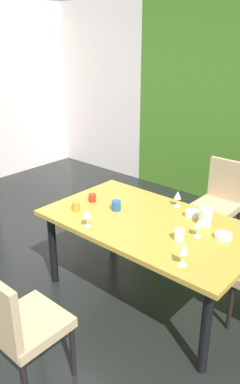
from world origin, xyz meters
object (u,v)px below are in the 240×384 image
at_px(chair_head_far, 220,198).
at_px(cup_corner, 116,206).
at_px(wine_glass_center, 184,249).
at_px(cup_near_shelf, 179,235).
at_px(cup_front, 92,198).
at_px(dining_table, 149,229).
at_px(chair_head_near, 18,322).
at_px(serving_bowl_right, 192,214).
at_px(wine_glass_south, 178,196).
at_px(cup_rear, 76,206).
at_px(wine_glass_near_window, 87,214).
at_px(wine_glass_east, 198,224).
at_px(serving_bowl_west, 223,236).
at_px(pitcher_north, 205,217).

relative_size(chair_head_far, cup_corner, 10.83).
bearing_deg(wine_glass_center, cup_near_shelf, 126.93).
bearing_deg(cup_front, wine_glass_center, -16.08).
distance_m(wine_glass_center, cup_corner, 0.98).
xyz_separation_m(dining_table, chair_head_near, (-0.04, -1.29, -0.15)).
bearing_deg(serving_bowl_right, wine_glass_south, 156.33).
xyz_separation_m(cup_rear, cup_front, (-0.03, 0.23, -0.00)).
bearing_deg(chair_head_far, serving_bowl_right, 102.71).
xyz_separation_m(wine_glass_near_window, wine_glass_east, (0.75, 0.44, -0.01)).
bearing_deg(chair_head_near, wine_glass_east, 70.21).
xyz_separation_m(chair_head_near, chair_head_far, (0.04, 2.57, 0.01)).
distance_m(chair_head_near, serving_bowl_west, 1.58).
xyz_separation_m(chair_head_near, wine_glass_near_window, (-0.27, 0.88, 0.34)).
bearing_deg(chair_head_far, cup_near_shelf, 104.36).
relative_size(chair_head_far, wine_glass_south, 6.48).
xyz_separation_m(cup_front, pitcher_north, (1.02, 0.27, 0.04)).
height_order(serving_bowl_west, pitcher_north, pitcher_north).
height_order(wine_glass_center, cup_near_shelf, wine_glass_center).
height_order(wine_glass_near_window, serving_bowl_west, wine_glass_near_window).
relative_size(cup_rear, cup_near_shelf, 0.90).
distance_m(cup_near_shelf, cup_corner, 0.71).
bearing_deg(cup_corner, wine_glass_east, 4.29).
xyz_separation_m(wine_glass_south, wine_glass_east, (0.42, -0.36, 0.00)).
distance_m(chair_head_near, wine_glass_near_window, 0.98).
bearing_deg(serving_bowl_west, wine_glass_east, -146.42).
height_order(wine_glass_center, serving_bowl_right, wine_glass_center).
relative_size(wine_glass_center, serving_bowl_west, 1.30).
xyz_separation_m(wine_glass_south, serving_bowl_right, (0.21, -0.09, -0.08)).
bearing_deg(chair_head_far, chair_head_near, 89.05).
bearing_deg(cup_near_shelf, cup_front, 175.48).
bearing_deg(cup_rear, cup_near_shelf, 9.18).
bearing_deg(cup_front, cup_corner, 1.05).
bearing_deg(cup_corner, cup_rear, -137.10).
height_order(chair_head_far, pitcher_north, chair_head_far).
height_order(chair_head_near, wine_glass_near_window, chair_head_near).
distance_m(serving_bowl_west, pitcher_north, 0.24).
bearing_deg(wine_glass_near_window, serving_bowl_right, 53.04).
relative_size(cup_rear, pitcher_north, 0.56).
distance_m(wine_glass_center, cup_rear, 1.17).
bearing_deg(chair_head_far, pitcher_north, 109.85).
height_order(chair_head_far, wine_glass_east, chair_head_far).
bearing_deg(wine_glass_south, serving_bowl_west, -23.95).
distance_m(wine_glass_south, cup_front, 0.78).
bearing_deg(wine_glass_near_window, cup_corner, 94.86).
distance_m(chair_head_near, cup_rear, 1.20).
relative_size(wine_glass_near_window, serving_bowl_west, 1.12).
bearing_deg(chair_head_far, cup_corner, 75.09).
xyz_separation_m(chair_head_far, serving_bowl_west, (0.59, -1.15, 0.24)).
relative_size(chair_head_near, cup_corner, 10.51).
distance_m(wine_glass_east, cup_rear, 1.08).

